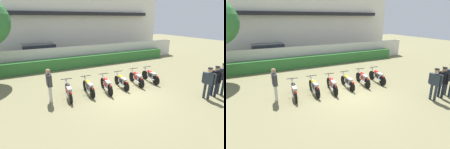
% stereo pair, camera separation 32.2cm
% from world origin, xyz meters
% --- Properties ---
extents(ground, '(60.00, 60.00, 0.00)m').
position_xyz_m(ground, '(0.00, 0.00, 0.00)').
color(ground, olive).
extents(building, '(23.09, 6.50, 8.56)m').
position_xyz_m(building, '(0.00, 14.24, 4.28)').
color(building, silver).
rests_on(building, ground).
extents(compound_wall, '(21.93, 0.30, 1.71)m').
position_xyz_m(compound_wall, '(0.00, 7.72, 0.86)').
color(compound_wall, silver).
rests_on(compound_wall, ground).
extents(hedge_row, '(17.55, 0.70, 0.93)m').
position_xyz_m(hedge_row, '(0.00, 7.02, 0.46)').
color(hedge_row, '#337033').
rests_on(hedge_row, ground).
extents(parked_car, '(4.55, 2.17, 1.89)m').
position_xyz_m(parked_car, '(-2.97, 9.48, 0.94)').
color(parked_car, '#9EA3A8').
rests_on(parked_car, ground).
extents(motorcycle_in_row_0, '(0.60, 1.90, 0.95)m').
position_xyz_m(motorcycle_in_row_0, '(-2.73, 1.06, 0.44)').
color(motorcycle_in_row_0, black).
rests_on(motorcycle_in_row_0, ground).
extents(motorcycle_in_row_1, '(0.60, 1.83, 0.96)m').
position_xyz_m(motorcycle_in_row_1, '(-1.60, 1.07, 0.45)').
color(motorcycle_in_row_1, black).
rests_on(motorcycle_in_row_1, ground).
extents(motorcycle_in_row_2, '(0.60, 1.93, 0.98)m').
position_xyz_m(motorcycle_in_row_2, '(-0.57, 0.92, 0.46)').
color(motorcycle_in_row_2, black).
rests_on(motorcycle_in_row_2, ground).
extents(motorcycle_in_row_3, '(0.60, 1.81, 0.94)m').
position_xyz_m(motorcycle_in_row_3, '(0.53, 1.05, 0.44)').
color(motorcycle_in_row_3, black).
rests_on(motorcycle_in_row_3, ground).
extents(motorcycle_in_row_4, '(0.60, 1.88, 0.97)m').
position_xyz_m(motorcycle_in_row_4, '(1.65, 1.06, 0.46)').
color(motorcycle_in_row_4, black).
rests_on(motorcycle_in_row_4, ground).
extents(motorcycle_in_row_5, '(0.60, 1.86, 0.97)m').
position_xyz_m(motorcycle_in_row_5, '(2.75, 1.02, 0.45)').
color(motorcycle_in_row_5, black).
rests_on(motorcycle_in_row_5, ground).
extents(inspector_person, '(0.23, 0.69, 1.74)m').
position_xyz_m(inspector_person, '(-3.64, 1.09, 1.04)').
color(inspector_person, beige).
rests_on(inspector_person, ground).
extents(officer_0, '(0.32, 0.66, 1.70)m').
position_xyz_m(officer_0, '(3.68, -2.40, 1.01)').
color(officer_0, '#28333D').
rests_on(officer_0, ground).
extents(officer_1, '(0.30, 0.67, 1.69)m').
position_xyz_m(officer_1, '(4.31, -2.38, 1.01)').
color(officer_1, black).
rests_on(officer_1, ground).
extents(officer_2, '(0.31, 0.69, 1.77)m').
position_xyz_m(officer_2, '(4.88, -2.40, 1.06)').
color(officer_2, '#28333D').
rests_on(officer_2, ground).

